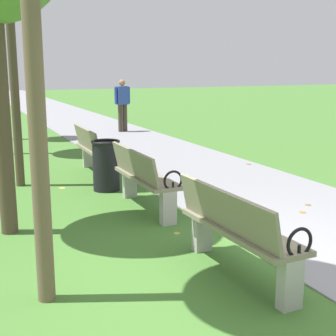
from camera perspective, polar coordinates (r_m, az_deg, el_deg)
The scene contains 8 objects.
ground_plane at distance 5.08m, azimuth 13.62°, elevation -11.93°, with size 80.00×80.00×0.00m, color #42722D.
paved_walkway at distance 22.16m, azimuth -12.87°, elevation 6.42°, with size 2.90×44.00×0.02m, color gray.
park_bench_1 at distance 4.72m, azimuth 8.10°, elevation -7.24°, with size 0.52×1.61×0.90m.
park_bench_2 at distance 6.84m, azimuth -2.93°, elevation -1.10°, with size 0.47×1.60×0.90m.
park_bench_3 at distance 9.23m, azimuth -8.75°, elevation 2.19°, with size 0.50×1.61×0.90m.
pedestrian_walking at distance 15.18m, azimuth -5.43°, elevation 7.74°, with size 0.53×0.26×1.62m.
trash_bin at distance 8.03m, azimuth -7.36°, elevation 0.33°, with size 0.48×0.48×0.84m.
scattered_leaves at distance 8.31m, azimuth 0.01°, elevation -2.07°, with size 5.29×6.59×0.02m.
Camera 1 is at (-2.92, -3.63, 2.03)m, focal length 51.36 mm.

